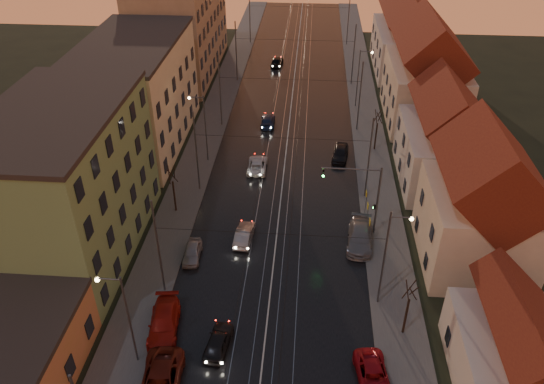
% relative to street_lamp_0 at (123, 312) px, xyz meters
% --- Properties ---
extents(road, '(16.00, 120.00, 0.04)m').
position_rel_street_lamp_0_xyz_m(road, '(9.10, 38.00, -4.87)').
color(road, black).
rests_on(road, ground).
extents(sidewalk_left, '(4.00, 120.00, 0.15)m').
position_rel_street_lamp_0_xyz_m(sidewalk_left, '(-0.90, 38.00, -4.81)').
color(sidewalk_left, '#4C4C4C').
rests_on(sidewalk_left, ground).
extents(sidewalk_right, '(4.00, 120.00, 0.15)m').
position_rel_street_lamp_0_xyz_m(sidewalk_right, '(19.10, 38.00, -4.81)').
color(sidewalk_right, '#4C4C4C').
rests_on(sidewalk_right, ground).
extents(tram_rail_0, '(0.06, 120.00, 0.03)m').
position_rel_street_lamp_0_xyz_m(tram_rail_0, '(6.90, 38.00, -4.83)').
color(tram_rail_0, gray).
rests_on(tram_rail_0, road).
extents(tram_rail_1, '(0.06, 120.00, 0.03)m').
position_rel_street_lamp_0_xyz_m(tram_rail_1, '(8.33, 38.00, -4.83)').
color(tram_rail_1, gray).
rests_on(tram_rail_1, road).
extents(tram_rail_2, '(0.06, 120.00, 0.03)m').
position_rel_street_lamp_0_xyz_m(tram_rail_2, '(9.87, 38.00, -4.83)').
color(tram_rail_2, gray).
rests_on(tram_rail_2, road).
extents(tram_rail_3, '(0.06, 120.00, 0.03)m').
position_rel_street_lamp_0_xyz_m(tram_rail_3, '(11.30, 38.00, -4.83)').
color(tram_rail_3, gray).
rests_on(tram_rail_3, road).
extents(apartment_left_1, '(10.00, 18.00, 13.00)m').
position_rel_street_lamp_0_xyz_m(apartment_left_1, '(-8.40, 12.00, 1.61)').
color(apartment_left_1, '#6B945E').
rests_on(apartment_left_1, ground).
extents(apartment_left_2, '(10.00, 20.00, 12.00)m').
position_rel_street_lamp_0_xyz_m(apartment_left_2, '(-8.40, 32.00, 1.11)').
color(apartment_left_2, beige).
rests_on(apartment_left_2, ground).
extents(apartment_left_3, '(10.00, 24.00, 14.00)m').
position_rel_street_lamp_0_xyz_m(apartment_left_3, '(-8.40, 56.00, 2.11)').
color(apartment_left_3, '#8F795C').
rests_on(apartment_left_3, ground).
extents(house_right_0, '(8.16, 10.20, 5.80)m').
position_rel_street_lamp_0_xyz_m(house_right_0, '(26.10, 0.00, -1.96)').
color(house_right_0, silver).
rests_on(house_right_0, ground).
extents(house_right_1, '(8.67, 10.20, 10.80)m').
position_rel_street_lamp_0_xyz_m(house_right_1, '(26.10, 13.00, 0.56)').
color(house_right_1, beige).
rests_on(house_right_1, ground).
extents(house_right_2, '(9.18, 12.24, 9.20)m').
position_rel_street_lamp_0_xyz_m(house_right_2, '(26.10, 26.00, -0.24)').
color(house_right_2, silver).
rests_on(house_right_2, ground).
extents(house_right_3, '(9.18, 14.28, 11.50)m').
position_rel_street_lamp_0_xyz_m(house_right_3, '(26.10, 41.00, 0.92)').
color(house_right_3, beige).
rests_on(house_right_3, ground).
extents(house_right_4, '(9.18, 16.32, 10.00)m').
position_rel_street_lamp_0_xyz_m(house_right_4, '(26.10, 59.00, 0.16)').
color(house_right_4, silver).
rests_on(house_right_4, ground).
extents(catenary_pole_l_1, '(0.16, 0.16, 9.00)m').
position_rel_street_lamp_0_xyz_m(catenary_pole_l_1, '(0.50, 7.00, -0.39)').
color(catenary_pole_l_1, '#595B60').
rests_on(catenary_pole_l_1, ground).
extents(catenary_pole_r_1, '(0.16, 0.16, 9.00)m').
position_rel_street_lamp_0_xyz_m(catenary_pole_r_1, '(17.70, 7.00, -0.39)').
color(catenary_pole_r_1, '#595B60').
rests_on(catenary_pole_r_1, ground).
extents(catenary_pole_l_2, '(0.16, 0.16, 9.00)m').
position_rel_street_lamp_0_xyz_m(catenary_pole_l_2, '(0.50, 22.00, -0.39)').
color(catenary_pole_l_2, '#595B60').
rests_on(catenary_pole_l_2, ground).
extents(catenary_pole_r_2, '(0.16, 0.16, 9.00)m').
position_rel_street_lamp_0_xyz_m(catenary_pole_r_2, '(17.70, 22.00, -0.39)').
color(catenary_pole_r_2, '#595B60').
rests_on(catenary_pole_r_2, ground).
extents(catenary_pole_l_3, '(0.16, 0.16, 9.00)m').
position_rel_street_lamp_0_xyz_m(catenary_pole_l_3, '(0.50, 37.00, -0.39)').
color(catenary_pole_l_3, '#595B60').
rests_on(catenary_pole_l_3, ground).
extents(catenary_pole_r_3, '(0.16, 0.16, 9.00)m').
position_rel_street_lamp_0_xyz_m(catenary_pole_r_3, '(17.70, 37.00, -0.39)').
color(catenary_pole_r_3, '#595B60').
rests_on(catenary_pole_r_3, ground).
extents(catenary_pole_l_4, '(0.16, 0.16, 9.00)m').
position_rel_street_lamp_0_xyz_m(catenary_pole_l_4, '(0.50, 52.00, -0.39)').
color(catenary_pole_l_4, '#595B60').
rests_on(catenary_pole_l_4, ground).
extents(catenary_pole_r_4, '(0.16, 0.16, 9.00)m').
position_rel_street_lamp_0_xyz_m(catenary_pole_r_4, '(17.70, 52.00, -0.39)').
color(catenary_pole_r_4, '#595B60').
rests_on(catenary_pole_r_4, ground).
extents(catenary_pole_l_5, '(0.16, 0.16, 9.00)m').
position_rel_street_lamp_0_xyz_m(catenary_pole_l_5, '(0.50, 70.00, -0.39)').
color(catenary_pole_l_5, '#595B60').
rests_on(catenary_pole_l_5, ground).
extents(catenary_pole_r_5, '(0.16, 0.16, 9.00)m').
position_rel_street_lamp_0_xyz_m(catenary_pole_r_5, '(17.70, 70.00, -0.39)').
color(catenary_pole_r_5, '#595B60').
rests_on(catenary_pole_r_5, ground).
extents(street_lamp_0, '(1.75, 0.32, 8.00)m').
position_rel_street_lamp_0_xyz_m(street_lamp_0, '(0.00, 0.00, 0.00)').
color(street_lamp_0, '#595B60').
rests_on(street_lamp_0, ground).
extents(street_lamp_1, '(1.75, 0.32, 8.00)m').
position_rel_street_lamp_0_xyz_m(street_lamp_1, '(18.21, 8.00, 0.00)').
color(street_lamp_1, '#595B60').
rests_on(street_lamp_1, ground).
extents(street_lamp_2, '(1.75, 0.32, 8.00)m').
position_rel_street_lamp_0_xyz_m(street_lamp_2, '(0.00, 28.00, 0.00)').
color(street_lamp_2, '#595B60').
rests_on(street_lamp_2, ground).
extents(street_lamp_3, '(1.75, 0.32, 8.00)m').
position_rel_street_lamp_0_xyz_m(street_lamp_3, '(18.21, 44.00, 0.00)').
color(street_lamp_3, '#595B60').
rests_on(street_lamp_3, ground).
extents(traffic_light_mast, '(5.30, 0.32, 7.20)m').
position_rel_street_lamp_0_xyz_m(traffic_light_mast, '(17.10, 16.00, -0.29)').
color(traffic_light_mast, '#595B60').
rests_on(traffic_light_mast, ground).
extents(bare_tree_0, '(1.09, 1.09, 5.11)m').
position_rel_street_lamp_0_xyz_m(bare_tree_0, '(-1.09, 18.00, -2.40)').
color(bare_tree_0, black).
rests_on(bare_tree_0, ground).
extents(bare_tree_1, '(1.09, 1.09, 5.11)m').
position_rel_street_lamp_0_xyz_m(bare_tree_1, '(19.31, 4.00, -2.40)').
color(bare_tree_1, black).
rests_on(bare_tree_1, ground).
extents(bare_tree_2, '(1.09, 1.09, 5.11)m').
position_rel_street_lamp_0_xyz_m(bare_tree_2, '(19.51, 32.00, -2.40)').
color(bare_tree_2, black).
rests_on(bare_tree_2, ground).
extents(driving_car_0, '(2.02, 4.04, 1.32)m').
position_rel_street_lamp_0_xyz_m(driving_car_0, '(5.81, 1.62, -4.22)').
color(driving_car_0, black).
rests_on(driving_car_0, ground).
extents(driving_car_1, '(1.67, 4.11, 1.33)m').
position_rel_street_lamp_0_xyz_m(driving_car_1, '(6.19, 14.03, -4.22)').
color(driving_car_1, '#949499').
rests_on(driving_car_1, ground).
extents(driving_car_2, '(2.12, 4.48, 1.24)m').
position_rel_street_lamp_0_xyz_m(driving_car_2, '(6.13, 26.54, -4.27)').
color(driving_car_2, silver).
rests_on(driving_car_2, ground).
extents(driving_car_3, '(1.81, 4.24, 1.22)m').
position_rel_street_lamp_0_xyz_m(driving_car_3, '(6.38, 37.54, -4.28)').
color(driving_car_3, '#172547').
rests_on(driving_car_3, ground).
extents(driving_car_4, '(2.06, 4.37, 1.45)m').
position_rel_street_lamp_0_xyz_m(driving_car_4, '(6.07, 58.95, -4.16)').
color(driving_car_4, black).
rests_on(driving_car_4, ground).
extents(parked_left_1, '(3.04, 5.83, 1.57)m').
position_rel_street_lamp_0_xyz_m(parked_left_1, '(2.56, -2.21, -4.10)').
color(parked_left_1, '#57170E').
rests_on(parked_left_1, ground).
extents(parked_left_2, '(2.73, 5.42, 1.51)m').
position_rel_street_lamp_0_xyz_m(parked_left_2, '(1.50, 2.99, -4.13)').
color(parked_left_2, '#A71910').
rests_on(parked_left_2, ground).
extents(parked_left_3, '(1.60, 3.64, 1.22)m').
position_rel_street_lamp_0_xyz_m(parked_left_3, '(1.93, 11.30, -4.28)').
color(parked_left_3, '#A4A4AA').
rests_on(parked_left_3, ground).
extents(parked_right_0, '(2.65, 4.78, 1.27)m').
position_rel_street_lamp_0_xyz_m(parked_right_0, '(16.70, -0.51, -4.25)').
color(parked_right_0, '#AB111B').
rests_on(parked_right_0, ground).
extents(parked_right_1, '(2.71, 5.62, 1.58)m').
position_rel_street_lamp_0_xyz_m(parked_right_1, '(16.70, 14.31, -4.10)').
color(parked_right_1, gray).
rests_on(parked_right_1, ground).
extents(parked_right_2, '(2.22, 4.39, 1.43)m').
position_rel_street_lamp_0_xyz_m(parked_right_2, '(15.39, 29.72, -4.17)').
color(parked_right_2, black).
rests_on(parked_right_2, ground).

